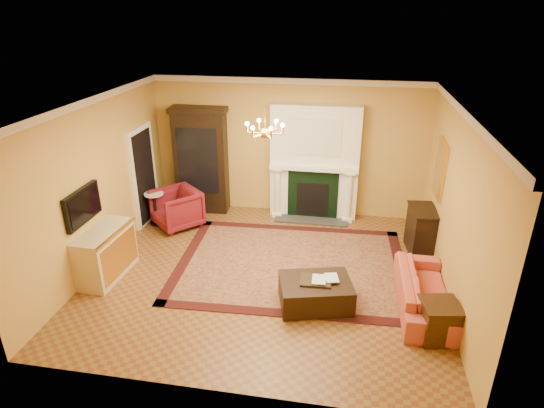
% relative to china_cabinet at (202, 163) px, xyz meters
% --- Properties ---
extents(floor, '(6.00, 5.50, 0.02)m').
position_rel_china_cabinet_xyz_m(floor, '(1.92, -2.49, -1.15)').
color(floor, brown).
rests_on(floor, ground).
extents(ceiling, '(6.00, 5.50, 0.02)m').
position_rel_china_cabinet_xyz_m(ceiling, '(1.92, -2.49, 1.87)').
color(ceiling, white).
rests_on(ceiling, wall_back).
extents(wall_back, '(6.00, 0.02, 3.00)m').
position_rel_china_cabinet_xyz_m(wall_back, '(1.92, 0.27, 0.36)').
color(wall_back, gold).
rests_on(wall_back, floor).
extents(wall_front, '(6.00, 0.02, 3.00)m').
position_rel_china_cabinet_xyz_m(wall_front, '(1.92, -5.25, 0.36)').
color(wall_front, gold).
rests_on(wall_front, floor).
extents(wall_left, '(0.02, 5.50, 3.00)m').
position_rel_china_cabinet_xyz_m(wall_left, '(-1.09, -2.49, 0.36)').
color(wall_left, gold).
rests_on(wall_left, floor).
extents(wall_right, '(0.02, 5.50, 3.00)m').
position_rel_china_cabinet_xyz_m(wall_right, '(4.93, -2.49, 0.36)').
color(wall_right, gold).
rests_on(wall_right, floor).
extents(fireplace, '(1.90, 0.70, 2.50)m').
position_rel_china_cabinet_xyz_m(fireplace, '(2.52, 0.08, 0.06)').
color(fireplace, white).
rests_on(fireplace, wall_back).
extents(crown_molding, '(6.00, 5.50, 0.12)m').
position_rel_china_cabinet_xyz_m(crown_molding, '(1.92, -1.53, 1.80)').
color(crown_molding, silver).
rests_on(crown_molding, ceiling).
extents(doorway, '(0.08, 1.05, 2.10)m').
position_rel_china_cabinet_xyz_m(doorway, '(-1.03, -0.79, -0.09)').
color(doorway, white).
rests_on(doorway, wall_left).
extents(tv_panel, '(0.09, 0.95, 0.58)m').
position_rel_china_cabinet_xyz_m(tv_panel, '(-1.03, -3.09, 0.21)').
color(tv_panel, black).
rests_on(tv_panel, wall_left).
extents(gilt_mirror, '(0.06, 0.76, 1.05)m').
position_rel_china_cabinet_xyz_m(gilt_mirror, '(4.89, -1.09, 0.51)').
color(gilt_mirror, gold).
rests_on(gilt_mirror, wall_right).
extents(chandelier, '(0.63, 0.55, 0.53)m').
position_rel_china_cabinet_xyz_m(chandelier, '(1.92, -2.49, 1.47)').
color(chandelier, gold).
rests_on(chandelier, ceiling).
extents(oriental_rug, '(4.28, 3.29, 0.02)m').
position_rel_china_cabinet_xyz_m(oriental_rug, '(2.33, -2.13, -1.13)').
color(oriental_rug, '#430E0F').
rests_on(oriental_rug, floor).
extents(china_cabinet, '(1.17, 0.60, 2.27)m').
position_rel_china_cabinet_xyz_m(china_cabinet, '(0.00, 0.00, 0.00)').
color(china_cabinet, black).
rests_on(china_cabinet, floor).
extents(wingback_armchair, '(1.21, 1.20, 0.91)m').
position_rel_china_cabinet_xyz_m(wingback_armchair, '(-0.29, -0.96, -0.68)').
color(wingback_armchair, maroon).
rests_on(wingback_armchair, floor).
extents(pedestal_table, '(0.40, 0.40, 0.72)m').
position_rel_china_cabinet_xyz_m(pedestal_table, '(-0.78, -0.95, -0.72)').
color(pedestal_table, black).
rests_on(pedestal_table, floor).
extents(commode, '(0.62, 1.21, 0.88)m').
position_rel_china_cabinet_xyz_m(commode, '(-0.81, -3.03, -0.69)').
color(commode, beige).
rests_on(commode, floor).
extents(coral_sofa, '(0.58, 1.93, 0.75)m').
position_rel_china_cabinet_xyz_m(coral_sofa, '(4.54, -3.02, -0.76)').
color(coral_sofa, '#BE433C').
rests_on(coral_sofa, floor).
extents(end_table, '(0.56, 0.56, 0.56)m').
position_rel_china_cabinet_xyz_m(end_table, '(4.64, -3.76, -0.86)').
color(end_table, '#3A2210').
rests_on(end_table, floor).
extents(console_table, '(0.52, 0.81, 0.85)m').
position_rel_china_cabinet_xyz_m(console_table, '(4.70, -1.20, -0.71)').
color(console_table, black).
rests_on(console_table, floor).
extents(leather_ottoman, '(1.27, 1.05, 0.41)m').
position_rel_china_cabinet_xyz_m(leather_ottoman, '(2.86, -3.26, -0.91)').
color(leather_ottoman, black).
rests_on(leather_ottoman, oriental_rug).
extents(ottoman_tray, '(0.49, 0.39, 0.03)m').
position_rel_china_cabinet_xyz_m(ottoman_tray, '(2.86, -3.25, -0.69)').
color(ottoman_tray, black).
rests_on(ottoman_tray, leather_ottoman).
extents(book_a, '(0.21, 0.03, 0.28)m').
position_rel_china_cabinet_xyz_m(book_a, '(2.80, -3.27, -0.53)').
color(book_a, gray).
rests_on(book_a, ottoman_tray).
extents(book_b, '(0.20, 0.06, 0.27)m').
position_rel_china_cabinet_xyz_m(book_b, '(3.00, -3.20, -0.54)').
color(book_b, gray).
rests_on(book_b, ottoman_tray).
extents(topiary_left, '(0.16, 0.16, 0.43)m').
position_rel_china_cabinet_xyz_m(topiary_left, '(1.89, 0.04, 0.33)').
color(topiary_left, gray).
rests_on(topiary_left, fireplace).
extents(topiary_right, '(0.16, 0.16, 0.42)m').
position_rel_china_cabinet_xyz_m(topiary_right, '(3.12, 0.04, 0.32)').
color(topiary_right, gray).
rests_on(topiary_right, fireplace).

